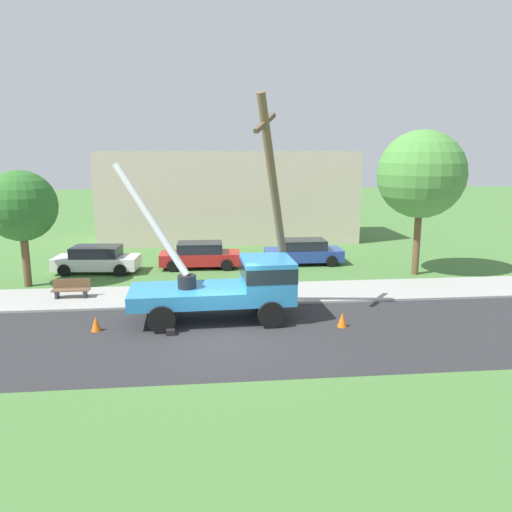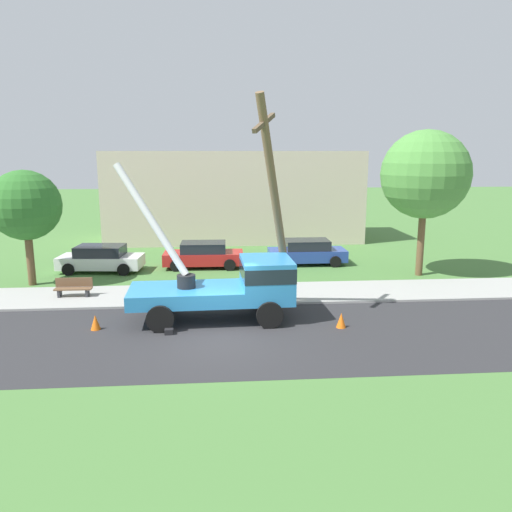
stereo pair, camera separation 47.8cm
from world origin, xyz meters
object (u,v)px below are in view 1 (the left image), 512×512
(traffic_cone_ahead, at_px, (342,320))
(parked_sedan_red, at_px, (200,255))
(parked_sedan_blue, at_px, (303,252))
(parked_sedan_white, at_px, (97,259))
(park_bench, at_px, (71,289))
(traffic_cone_behind, at_px, (96,324))
(roadside_tree_near, at_px, (421,175))
(utility_truck, at_px, (234,284))
(leaning_utility_pole, at_px, (276,205))
(roadside_tree_far, at_px, (21,206))
(traffic_cone_curbside, at_px, (272,300))

(traffic_cone_ahead, xyz_separation_m, parked_sedan_red, (-5.28, 10.29, 0.43))
(parked_sedan_red, bearing_deg, parked_sedan_blue, 3.29)
(parked_sedan_white, bearing_deg, park_bench, -91.04)
(traffic_cone_behind, xyz_separation_m, parked_sedan_blue, (9.63, 10.14, 0.43))
(roadside_tree_near, bearing_deg, utility_truck, -148.06)
(parked_sedan_white, relative_size, parked_sedan_blue, 1.03)
(leaning_utility_pole, distance_m, parked_sedan_red, 9.52)
(parked_sedan_blue, bearing_deg, leaning_utility_pole, -108.37)
(park_bench, bearing_deg, traffic_cone_behind, -65.73)
(leaning_utility_pole, bearing_deg, roadside_tree_near, 33.83)
(leaning_utility_pole, xyz_separation_m, traffic_cone_ahead, (2.21, -2.05, -4.07))
(roadside_tree_near, distance_m, roadside_tree_far, 19.62)
(roadside_tree_far, bearing_deg, utility_truck, -31.15)
(traffic_cone_curbside, bearing_deg, parked_sedan_red, 111.94)
(park_bench, xyz_separation_m, roadside_tree_near, (16.92, 2.91, 4.76))
(utility_truck, bearing_deg, park_bench, 154.55)
(parked_sedan_red, distance_m, park_bench, 7.94)
(utility_truck, distance_m, traffic_cone_ahead, 4.31)
(parked_sedan_white, bearing_deg, traffic_cone_curbside, -39.28)
(traffic_cone_ahead, distance_m, parked_sedan_red, 11.58)
(traffic_cone_behind, distance_m, parked_sedan_white, 9.42)
(utility_truck, relative_size, roadside_tree_far, 1.23)
(parked_sedan_red, distance_m, parked_sedan_blue, 5.92)
(utility_truck, xyz_separation_m, traffic_cone_ahead, (3.93, -1.37, -1.13))
(utility_truck, distance_m, park_bench, 7.75)
(traffic_cone_curbside, bearing_deg, utility_truck, -140.78)
(utility_truck, height_order, leaning_utility_pole, leaning_utility_pole)
(parked_sedan_blue, xyz_separation_m, park_bench, (-11.51, -5.96, -0.25))
(traffic_cone_behind, height_order, parked_sedan_white, parked_sedan_white)
(roadside_tree_far, bearing_deg, leaning_utility_pole, -24.33)
(parked_sedan_blue, bearing_deg, traffic_cone_curbside, -110.02)
(utility_truck, bearing_deg, parked_sedan_blue, 63.77)
(leaning_utility_pole, bearing_deg, park_bench, 163.18)
(parked_sedan_blue, bearing_deg, roadside_tree_near, -29.42)
(utility_truck, distance_m, roadside_tree_far, 11.48)
(traffic_cone_behind, height_order, roadside_tree_far, roadside_tree_far)
(parked_sedan_white, relative_size, parked_sedan_red, 1.02)
(utility_truck, distance_m, parked_sedan_blue, 10.36)
(traffic_cone_behind, xyz_separation_m, park_bench, (-1.88, 4.17, 0.18))
(traffic_cone_curbside, relative_size, park_bench, 0.35)
(traffic_cone_ahead, distance_m, parked_sedan_white, 14.53)
(parked_sedan_white, xyz_separation_m, roadside_tree_near, (16.83, -2.15, 4.51))
(traffic_cone_ahead, bearing_deg, parked_sedan_white, 137.93)
(parked_sedan_white, distance_m, park_bench, 5.07)
(utility_truck, bearing_deg, traffic_cone_curbside, 39.22)
(utility_truck, bearing_deg, roadside_tree_near, 31.94)
(leaning_utility_pole, bearing_deg, roadside_tree_far, 155.67)
(park_bench, height_order, roadside_tree_far, roadside_tree_far)
(traffic_cone_curbside, xyz_separation_m, roadside_tree_near, (8.28, 4.84, 4.94))
(parked_sedan_blue, distance_m, roadside_tree_near, 7.67)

